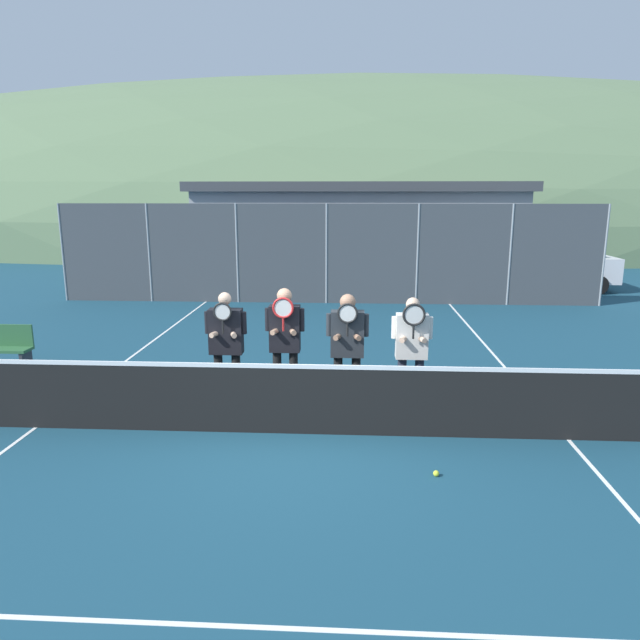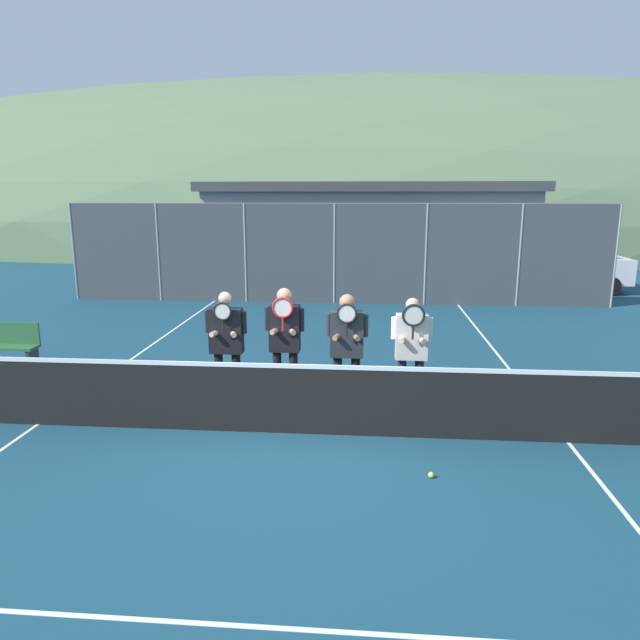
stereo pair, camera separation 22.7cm
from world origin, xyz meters
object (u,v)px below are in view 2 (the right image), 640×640
tennis_ball_on_court (431,475)px  car_far_left (239,260)px  car_center (557,263)px  player_center_right (347,342)px  player_leftmost (226,340)px  car_left_of_center (400,262)px  player_rightmost (411,346)px  player_center_left (285,337)px

tennis_ball_on_court → car_far_left: bearing=111.4°
car_center → player_center_right: bearing=-119.8°
car_far_left → player_leftmost: bearing=-78.3°
car_far_left → tennis_ball_on_court: size_ratio=69.23×
player_center_right → car_left_of_center: (1.35, 10.92, -0.11)m
car_far_left → tennis_ball_on_court: 14.05m
player_leftmost → player_center_right: bearing=-1.6°
player_rightmost → car_center: bearing=63.8°
player_center_left → car_center: bearing=56.6°
player_rightmost → player_center_right: bearing=-178.1°
player_leftmost → player_center_right: same height
tennis_ball_on_court → player_center_right: bearing=118.1°
player_center_left → car_center: player_center_left is taller
player_center_right → car_far_left: size_ratio=0.37×
player_rightmost → tennis_ball_on_court: (0.11, -1.97, -0.98)m
player_center_left → player_rightmost: player_center_left is taller
car_left_of_center → player_center_right: bearing=-97.0°
player_rightmost → car_far_left: (-4.99, 11.08, -0.06)m
player_center_right → player_leftmost: bearing=178.4°
tennis_ball_on_court → car_center: bearing=67.6°
player_rightmost → player_leftmost: bearing=179.6°
player_leftmost → player_rightmost: bearing=-0.4°
car_left_of_center → car_center: car_left_of_center is taller
player_rightmost → car_center: car_center is taller
player_center_left → car_center: (7.44, 11.27, -0.17)m
player_center_right → player_rightmost: bearing=1.9°
player_center_right → tennis_ball_on_court: (1.04, -1.94, -1.02)m
player_center_left → car_center: size_ratio=0.43×
car_left_of_center → car_center: bearing=5.2°
car_center → tennis_ball_on_court: 14.44m
car_far_left → player_center_right: bearing=-69.9°
player_center_left → car_left_of_center: 11.04m
car_far_left → player_center_left: bearing=-74.0°
car_center → tennis_ball_on_court: (-5.49, -13.33, -0.88)m
car_center → tennis_ball_on_court: bearing=-112.4°
player_center_left → car_left_of_center: (2.27, 10.80, -0.14)m
player_leftmost → player_rightmost: player_leftmost is taller
player_leftmost → car_center: size_ratio=0.42×
player_rightmost → car_left_of_center: 10.90m
player_leftmost → player_center_left: size_ratio=0.97×
player_rightmost → tennis_ball_on_court: player_rightmost is taller
player_leftmost → player_center_left: bearing=4.7°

